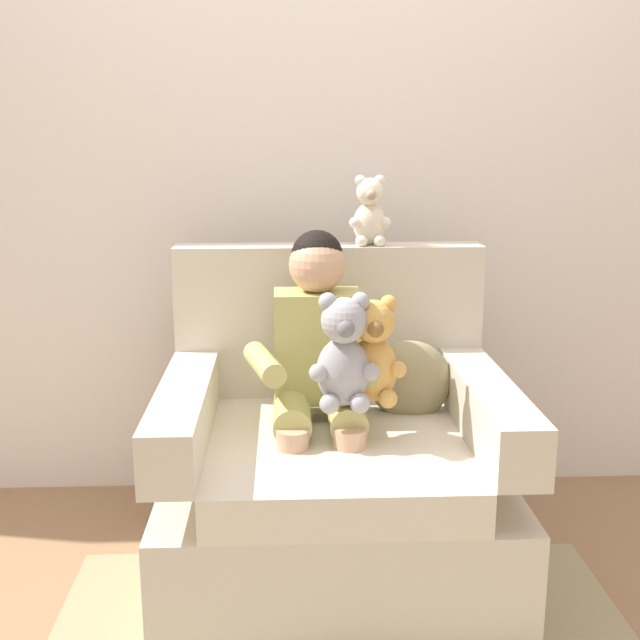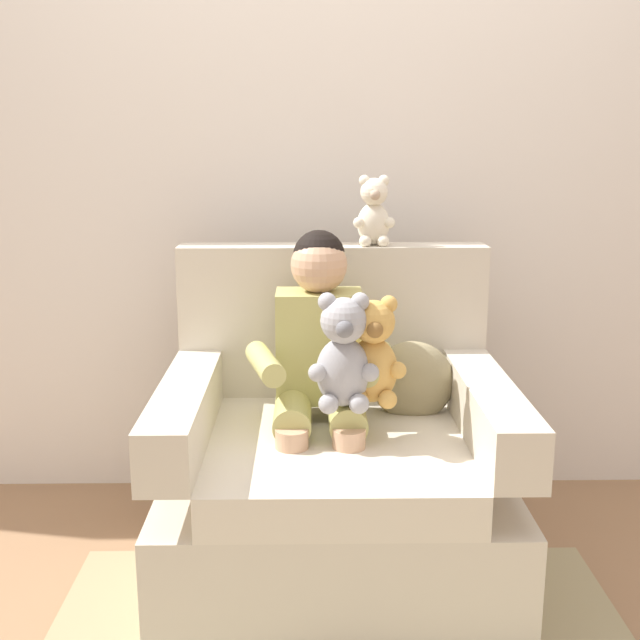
% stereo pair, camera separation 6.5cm
% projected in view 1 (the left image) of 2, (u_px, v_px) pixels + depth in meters
% --- Properties ---
extents(ground_plane, '(8.00, 8.00, 0.00)m').
position_uv_depth(ground_plane, '(335.00, 572.00, 2.43)').
color(ground_plane, '#936D4C').
extents(back_wall, '(6.00, 0.10, 2.60)m').
position_uv_depth(back_wall, '(324.00, 140.00, 2.82)').
color(back_wall, silver).
rests_on(back_wall, ground).
extents(armchair, '(1.01, 0.89, 0.97)m').
position_uv_depth(armchair, '(334.00, 473.00, 2.40)').
color(armchair, beige).
rests_on(armchair, ground).
extents(seated_child, '(0.45, 0.39, 0.82)m').
position_uv_depth(seated_child, '(318.00, 356.00, 2.34)').
color(seated_child, tan).
rests_on(seated_child, armchair).
extents(plush_grey, '(0.20, 0.16, 0.33)m').
position_uv_depth(plush_grey, '(344.00, 355.00, 2.17)').
color(plush_grey, '#9E9EA3').
rests_on(plush_grey, armchair).
extents(plush_honey, '(0.19, 0.15, 0.31)m').
position_uv_depth(plush_honey, '(373.00, 353.00, 2.21)').
color(plush_honey, gold).
rests_on(plush_honey, armchair).
extents(plush_cream_on_backrest, '(0.14, 0.11, 0.23)m').
position_uv_depth(plush_cream_on_backrest, '(370.00, 213.00, 2.55)').
color(plush_cream_on_backrest, silver).
rests_on(plush_cream_on_backrest, armchair).
extents(throw_pillow, '(0.27, 0.14, 0.26)m').
position_uv_depth(throw_pillow, '(410.00, 381.00, 2.48)').
color(throw_pillow, '#998C66').
rests_on(throw_pillow, armchair).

